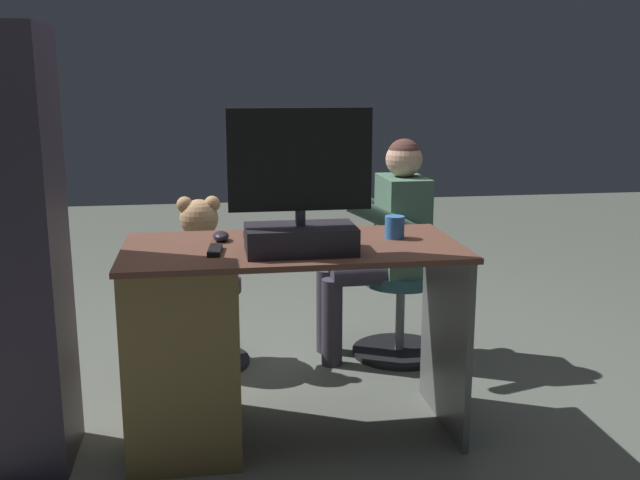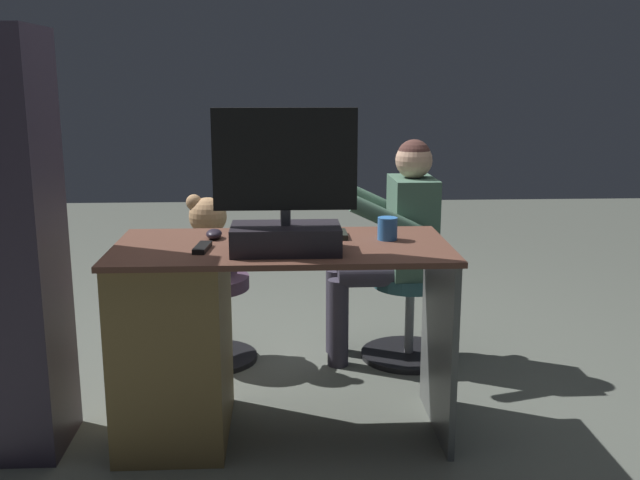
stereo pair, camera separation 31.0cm
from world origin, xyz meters
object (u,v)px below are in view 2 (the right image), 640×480
object	(u,v)px
monitor	(285,209)
keyboard	(292,235)
tv_remote	(202,248)
visitor_chair	(410,312)
desk	(197,336)
computer_mouse	(214,234)
person	(394,235)
office_chair_teddy	(211,310)
cup	(387,229)
teddy_bear	(209,239)

from	to	relation	value
monitor	keyboard	world-z (taller)	monitor
tv_remote	visitor_chair	bearing A→B (deg)	-132.36
desk	computer_mouse	bearing A→B (deg)	-120.74
person	desk	bearing A→B (deg)	40.71
office_chair_teddy	person	xyz separation A→B (m)	(-0.87, 0.01, 0.36)
tv_remote	visitor_chair	world-z (taller)	tv_remote
office_chair_teddy	person	world-z (taller)	person
cup	tv_remote	distance (m)	0.70
desk	monitor	size ratio (longest dim) A/B	2.46
cup	computer_mouse	bearing A→B (deg)	-4.59
keyboard	office_chair_teddy	xyz separation A→B (m)	(0.38, -0.63, -0.50)
cup	visitor_chair	size ratio (longest dim) A/B	0.18
teddy_bear	cup	bearing A→B (deg)	136.73
cup	office_chair_teddy	world-z (taller)	cup
desk	person	bearing A→B (deg)	-139.29
tv_remote	desk	bearing A→B (deg)	-57.52
keyboard	computer_mouse	size ratio (longest dim) A/B	4.38
cup	tv_remote	size ratio (longest dim) A/B	0.57
keyboard	cup	distance (m)	0.37
monitor	tv_remote	size ratio (longest dim) A/B	3.34
keyboard	visitor_chair	xyz separation A→B (m)	(-0.57, -0.62, -0.52)
desk	cup	distance (m)	0.82
monitor	office_chair_teddy	world-z (taller)	monitor
teddy_bear	desk	bearing A→B (deg)	91.61
desk	teddy_bear	size ratio (longest dim) A/B	3.14
desk	tv_remote	bearing A→B (deg)	117.04
computer_mouse	tv_remote	size ratio (longest dim) A/B	0.64
monitor	desk	bearing A→B (deg)	-19.66
office_chair_teddy	teddy_bear	distance (m)	0.35
cup	visitor_chair	bearing A→B (deg)	-107.61
computer_mouse	cup	bearing A→B (deg)	175.41
computer_mouse	desk	bearing A→B (deg)	59.26
desk	visitor_chair	bearing A→B (deg)	-141.94
cup	tv_remote	bearing A→B (deg)	11.31
computer_mouse	person	size ratio (longest dim) A/B	0.09
cup	tv_remote	world-z (taller)	cup
teddy_bear	person	bearing A→B (deg)	178.53
keyboard	person	xyz separation A→B (m)	(-0.49, -0.62, -0.14)
office_chair_teddy	person	size ratio (longest dim) A/B	0.41
office_chair_teddy	teddy_bear	xyz separation A→B (m)	(0.00, -0.01, 0.35)
computer_mouse	monitor	bearing A→B (deg)	139.72
desk	office_chair_teddy	size ratio (longest dim) A/B	2.86
monitor	tv_remote	distance (m)	0.33
visitor_chair	person	world-z (taller)	person
keyboard	visitor_chair	world-z (taller)	keyboard
cup	teddy_bear	bearing A→B (deg)	-43.27
computer_mouse	person	xyz separation A→B (m)	(-0.79, -0.62, -0.15)
cup	person	size ratio (longest dim) A/B	0.08
person	computer_mouse	bearing A→B (deg)	38.39
keyboard	tv_remote	world-z (taller)	keyboard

